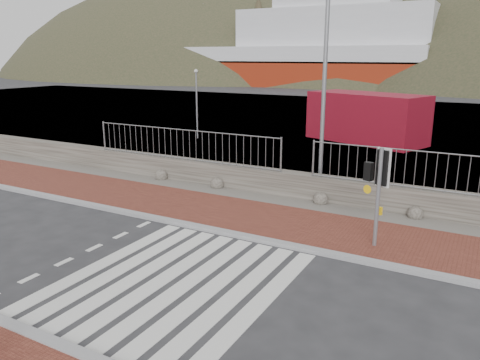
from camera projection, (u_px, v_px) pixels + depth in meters
The scene contains 14 objects.
ground at pixel (175, 281), 10.52m from camera, with size 220.00×220.00×0.00m, color #28282B.
sidewalk_far at pixel (263, 220), 14.32m from camera, with size 40.00×3.00×0.08m, color brown.
kerb_near at pixel (70, 351), 7.96m from camera, with size 40.00×0.25×0.12m, color gray.
kerb_far at pixel (239, 235), 13.05m from camera, with size 40.00×0.25×0.12m, color gray.
zebra_crossing at pixel (175, 281), 10.51m from camera, with size 4.62×5.60×0.01m.
gravel_strip at pixel (288, 203), 16.02m from camera, with size 40.00×1.50×0.06m, color #59544C.
stone_wall at pixel (298, 185), 16.59m from camera, with size 40.00×0.60×0.90m, color #454038.
railing at pixel (297, 148), 16.11m from camera, with size 18.07×0.07×1.22m.
quay at pixel (403, 125), 34.16m from camera, with size 120.00×40.00×0.50m, color #4C4C4F.
water at pixel (450, 92), 63.83m from camera, with size 220.00×50.00×0.05m, color #3F4C54.
ferry at pixel (297, 52), 78.11m from camera, with size 50.00×16.00×20.00m.
traffic_signal_far at pixel (378, 176), 11.85m from camera, with size 0.66×0.41×2.69m.
streetlight at pixel (330, 61), 15.87m from camera, with size 1.76×0.60×8.41m.
shipping_container at pixel (366, 118), 27.21m from camera, with size 6.72×2.80×2.80m, color maroon.
Camera 1 is at (5.87, -7.70, 4.92)m, focal length 35.00 mm.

